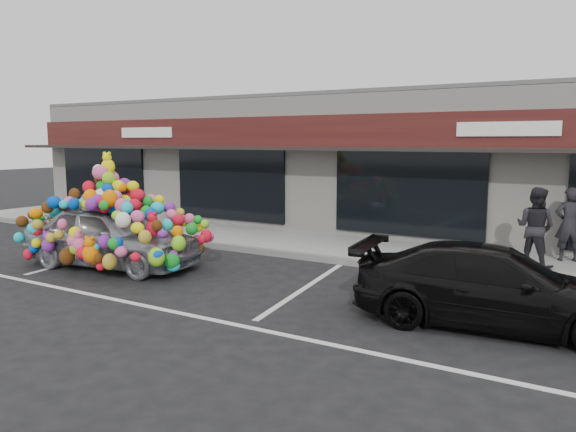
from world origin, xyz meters
The scene contains 11 objects.
ground centered at (0.00, 0.00, 0.00)m, with size 90.00×90.00×0.00m, color black.
shop_building centered at (0.00, 8.44, 2.16)m, with size 24.00×7.20×4.31m.
sidewalk centered at (0.00, 4.00, 0.07)m, with size 26.00×3.00×0.15m, color gray.
kerb centered at (0.00, 2.50, 0.07)m, with size 26.00×0.18×0.16m, color slate.
parking_stripe_left centered at (-3.20, 0.20, 0.00)m, with size 0.12×4.40×0.01m, color silver.
parking_stripe_mid centered at (2.80, 0.20, 0.00)m, with size 0.12×4.40×0.01m, color silver.
lane_line centered at (2.00, -2.30, 0.00)m, with size 14.00×0.12×0.01m, color silver.
toy_car centered at (-1.89, -0.47, 0.88)m, with size 3.04×4.66×2.61m.
black_sedan centered at (6.42, -0.26, 0.63)m, with size 4.32×1.75×1.25m, color black.
pedestrian_a centered at (7.01, 4.88, 1.00)m, with size 0.62×0.40×1.69m, color black.
pedestrian_b centered at (6.44, 3.85, 1.02)m, with size 0.84×0.66×1.73m, color black.
Camera 1 is at (8.05, -9.14, 2.87)m, focal length 35.00 mm.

